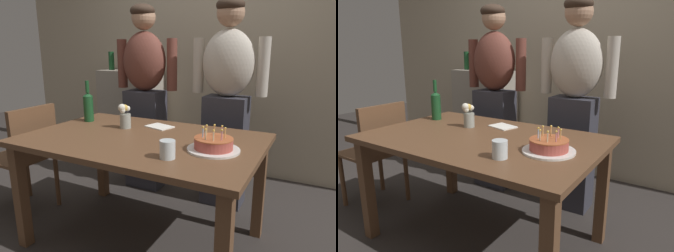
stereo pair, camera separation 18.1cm
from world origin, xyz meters
TOP-DOWN VIEW (x-y plane):
  - ground_plane at (0.00, 0.00)m, footprint 10.00×10.00m
  - back_wall at (0.00, 1.55)m, footprint 5.20×0.10m
  - dining_table at (0.00, 0.00)m, footprint 1.50×0.96m
  - birthday_cake at (0.49, -0.05)m, footprint 0.29×0.29m
  - water_glass_near at (0.32, -0.27)m, footprint 0.08×0.08m
  - wine_bottle at (-0.61, 0.20)m, footprint 0.08×0.08m
  - napkin_stack at (-0.02, 0.28)m, footprint 0.21×0.18m
  - flower_vase at (-0.23, 0.14)m, footprint 0.08×0.08m
  - person_man_bearded at (-0.45, 0.78)m, footprint 0.61×0.27m
  - person_woman_cardigan at (0.32, 0.78)m, footprint 0.61×0.27m
  - dining_chair at (-0.99, -0.09)m, footprint 0.42×0.42m
  - shelf_cabinet at (-0.99, 1.33)m, footprint 0.74×0.30m

SIDE VIEW (x-z plane):
  - ground_plane at x=0.00m, z-range 0.00..0.00m
  - dining_chair at x=-0.99m, z-range 0.08..0.95m
  - shelf_cabinet at x=-0.99m, z-range -0.13..1.21m
  - dining_table at x=0.00m, z-range 0.27..1.01m
  - napkin_stack at x=-0.02m, z-range 0.74..0.75m
  - birthday_cake at x=0.49m, z-range 0.71..0.84m
  - water_glass_near at x=0.32m, z-range 0.74..0.84m
  - flower_vase at x=-0.23m, z-range 0.74..0.91m
  - wine_bottle at x=-0.61m, z-range 0.70..1.02m
  - person_man_bearded at x=-0.45m, z-range 0.04..1.70m
  - person_woman_cardigan at x=0.32m, z-range 0.04..1.70m
  - back_wall at x=0.00m, z-range 0.00..2.60m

